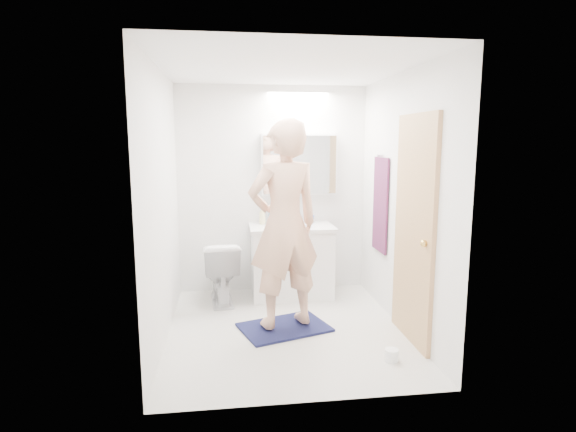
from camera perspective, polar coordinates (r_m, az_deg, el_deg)
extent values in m
plane|color=silver|center=(4.50, -0.22, -13.86)|extent=(2.50, 2.50, 0.00)
plane|color=white|center=(4.18, -0.24, 17.98)|extent=(2.50, 2.50, 0.00)
plane|color=white|center=(5.41, -1.91, 3.25)|extent=(2.50, 0.00, 2.50)
plane|color=white|center=(2.95, 2.85, -1.80)|extent=(2.50, 0.00, 2.50)
plane|color=white|center=(4.18, -15.37, 1.15)|extent=(0.00, 2.50, 2.50)
plane|color=white|center=(4.45, 13.98, 1.68)|extent=(0.00, 2.50, 2.50)
cube|color=white|center=(5.30, 0.44, -5.79)|extent=(0.90, 0.55, 0.78)
cube|color=silver|center=(5.21, 0.44, -1.43)|extent=(0.95, 0.58, 0.04)
cylinder|color=white|center=(5.23, 0.40, -0.99)|extent=(0.36, 0.36, 0.03)
cylinder|color=silver|center=(5.40, 0.12, 0.04)|extent=(0.02, 0.02, 0.16)
cube|color=white|center=(5.35, 1.37, 6.41)|extent=(0.88, 0.14, 0.70)
cube|color=silver|center=(5.27, 1.50, 6.37)|extent=(0.84, 0.01, 0.66)
imported|color=white|center=(5.15, -8.35, -6.83)|extent=(0.45, 0.71, 0.69)
cube|color=#141B3F|center=(4.50, -0.46, -13.66)|extent=(0.93, 0.77, 0.02)
imported|color=#E4AA88|center=(4.22, -0.48, -1.11)|extent=(0.81, 0.65, 1.92)
cube|color=tan|center=(4.15, 15.37, -1.71)|extent=(0.04, 0.80, 2.00)
sphere|color=gold|center=(3.88, 16.50, -3.28)|extent=(0.06, 0.06, 0.06)
cube|color=#112137|center=(4.96, 11.39, 1.37)|extent=(0.02, 0.42, 1.00)
cylinder|color=silver|center=(4.92, 11.44, 7.38)|extent=(0.07, 0.02, 0.02)
imported|color=beige|center=(5.30, -3.20, 0.06)|extent=(0.10, 0.10, 0.20)
imported|color=#5997BF|center=(5.34, -1.88, 0.03)|extent=(0.11, 0.11, 0.18)
imported|color=#436FC9|center=(5.39, 2.79, -0.38)|extent=(0.11, 0.11, 0.09)
cylinder|color=white|center=(3.98, 12.74, -16.50)|extent=(0.11, 0.11, 0.10)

